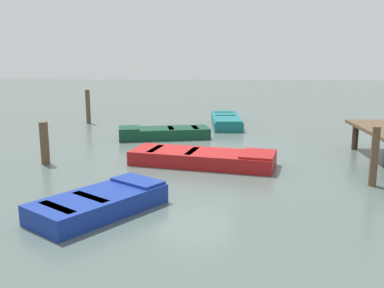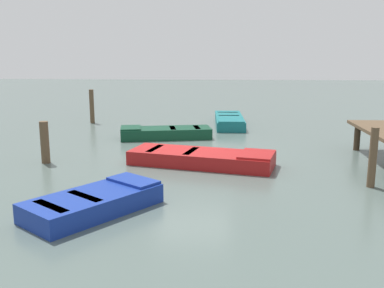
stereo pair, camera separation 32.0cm
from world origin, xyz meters
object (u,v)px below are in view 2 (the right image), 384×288
(rowboat_red, at_px, (202,158))
(rowboat_teal, at_px, (229,120))
(mooring_piling_near_right, at_px, (45,142))
(mooring_piling_mid_right, at_px, (373,158))
(rowboat_dark_green, at_px, (165,133))
(mooring_piling_near_left, at_px, (92,106))
(rowboat_blue, at_px, (94,202))

(rowboat_red, height_order, rowboat_teal, same)
(rowboat_red, height_order, mooring_piling_near_right, mooring_piling_near_right)
(mooring_piling_mid_right, bearing_deg, rowboat_red, -114.14)
(rowboat_dark_green, bearing_deg, mooring_piling_near_right, 41.44)
(mooring_piling_mid_right, bearing_deg, mooring_piling_near_left, -134.36)
(rowboat_red, relative_size, rowboat_dark_green, 1.22)
(mooring_piling_mid_right, height_order, mooring_piling_near_left, mooring_piling_near_left)
(rowboat_red, bearing_deg, mooring_piling_near_right, -165.73)
(rowboat_blue, relative_size, mooring_piling_near_left, 1.92)
(rowboat_dark_green, relative_size, mooring_piling_near_left, 2.30)
(mooring_piling_mid_right, bearing_deg, rowboat_dark_green, -135.53)
(rowboat_blue, bearing_deg, rowboat_dark_green, 33.79)
(rowboat_dark_green, xyz_separation_m, rowboat_blue, (7.92, -0.48, 0.00))
(rowboat_blue, relative_size, mooring_piling_mid_right, 2.02)
(mooring_piling_mid_right, distance_m, mooring_piling_near_left, 13.36)
(rowboat_teal, relative_size, mooring_piling_mid_right, 2.70)
(rowboat_dark_green, xyz_separation_m, rowboat_teal, (-3.22, 2.49, -0.00))
(rowboat_red, height_order, rowboat_dark_green, same)
(rowboat_teal, xyz_separation_m, mooring_piling_near_right, (7.21, -5.55, 0.40))
(rowboat_blue, height_order, mooring_piling_mid_right, mooring_piling_mid_right)
(rowboat_red, xyz_separation_m, rowboat_blue, (3.94, -2.05, 0.00))
(rowboat_dark_green, relative_size, rowboat_blue, 1.19)
(rowboat_dark_green, xyz_separation_m, mooring_piling_near_left, (-3.51, -3.83, 0.56))
(mooring_piling_near_left, bearing_deg, mooring_piling_mid_right, 45.64)
(rowboat_red, relative_size, mooring_piling_near_left, 2.81)
(rowboat_blue, bearing_deg, rowboat_teal, 22.29)
(rowboat_blue, bearing_deg, mooring_piling_near_right, 70.56)
(rowboat_teal, height_order, rowboat_blue, same)
(rowboat_red, distance_m, rowboat_teal, 7.25)
(rowboat_red, height_order, rowboat_blue, same)
(rowboat_teal, bearing_deg, mooring_piling_mid_right, 17.99)
(rowboat_teal, distance_m, mooring_piling_near_right, 9.11)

